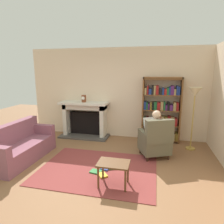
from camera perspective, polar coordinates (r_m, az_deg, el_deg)
The scene contains 12 objects.
ground at distance 4.04m, azimuth -5.42°, elevation -18.26°, with size 14.00×14.00×0.00m, color brown.
back_wall at distance 6.00m, azimuth 1.92°, elevation 5.47°, with size 5.60×0.10×2.70m, color beige.
area_rug at distance 4.29m, azimuth -4.13°, elevation -16.25°, with size 2.40×1.80×0.01m, color brown.
fireplace at distance 6.17m, azimuth -7.82°, elevation -1.72°, with size 1.51×0.64×1.10m.
mantel_clock at distance 5.96m, azimuth -8.21°, elevation 3.88°, with size 0.14×0.14×0.22m.
bookshelf at distance 5.75m, azimuth 14.17°, elevation 0.36°, with size 1.07×0.32×1.86m.
armchair_reading at distance 4.74m, azimuth 12.63°, elevation -8.11°, with size 0.84×0.83×0.97m.
seated_reader at distance 4.78m, azimuth 12.17°, elevation -5.43°, with size 0.51×0.60×1.14m.
sofa_floral at distance 5.03m, azimuth -25.25°, elevation -9.10°, with size 0.77×1.72×0.85m.
side_table at distance 3.58m, azimuth 0.44°, elevation -15.55°, with size 0.56×0.39×0.45m.
scattered_books at distance 4.20m, azimuth -2.09°, elevation -16.52°, with size 0.55×0.57×0.04m.
floor_lamp at distance 5.32m, azimuth 22.99°, elevation 3.97°, with size 0.32×0.32×1.63m.
Camera 1 is at (1.12, -3.31, 2.03)m, focal length 31.32 mm.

